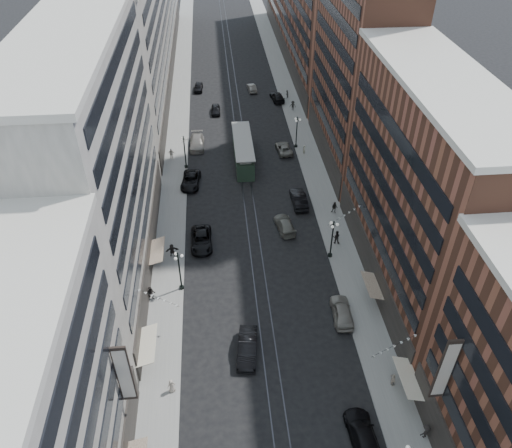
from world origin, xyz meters
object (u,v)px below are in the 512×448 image
object	(u,v)px
car_4	(342,311)
pedestrian_2	(151,294)
pedestrian_8	(304,150)
pedestrian_extra_0	(335,208)
lamppost_sw_mid	(185,151)
pedestrian_7	(336,237)
lamppost_sw_far	(179,270)
pedestrian_6	(171,154)
car_10	(299,199)
pedestrian_9	(293,106)
streetcar	(243,151)
lamppost_se_far	(332,238)
pedestrian_4	(393,380)
car_12	(277,97)
pedestrian_extra_2	(287,94)
car_5	(247,348)
car_2	(201,240)
pedestrian_3	(426,431)
car_11	(284,148)
lamppost_se_mid	(297,131)
car_9	(198,87)
car_8	(197,142)
car_3	(363,435)
car_14	(252,88)
car_7	(191,180)
pedestrian_1	(172,386)
pedestrian_5	(172,250)
car_extra_0	(285,224)

from	to	relation	value
car_4	pedestrian_2	world-z (taller)	pedestrian_2
pedestrian_8	pedestrian_extra_0	distance (m)	16.51
lamppost_sw_mid	pedestrian_7	xyz separation A→B (m)	(19.67, -20.53, -1.99)
lamppost_sw_far	pedestrian_6	xyz separation A→B (m)	(-2.40, 29.91, -2.03)
car_10	pedestrian_6	size ratio (longest dim) A/B	2.96
pedestrian_9	lamppost_sw_far	bearing A→B (deg)	-95.66
streetcar	car_10	bearing A→B (deg)	-61.36
lamppost_sw_far	lamppost_sw_mid	distance (m)	27.00
lamppost_se_far	pedestrian_4	world-z (taller)	lamppost_se_far
car_12	pedestrian_9	size ratio (longest dim) A/B	2.84
streetcar	pedestrian_6	bearing A→B (deg)	173.48
car_4	pedestrian_extra_2	size ratio (longest dim) A/B	3.22
pedestrian_extra_2	pedestrian_8	bearing A→B (deg)	29.77
pedestrian_extra_0	car_10	bearing A→B (deg)	176.34
streetcar	car_10	world-z (taller)	streetcar
car_5	car_2	bearing A→B (deg)	112.00
pedestrian_3	pedestrian_8	world-z (taller)	pedestrian_3
car_10	car_11	distance (m)	15.08
lamppost_se_mid	car_9	distance (m)	30.51
pedestrian_3	car_9	distance (m)	80.31
car_8	car_11	world-z (taller)	car_8
car_3	streetcar	bearing A→B (deg)	-84.26
lamppost_sw_mid	pedestrian_7	distance (m)	28.50
pedestrian_7	car_11	bearing A→B (deg)	-67.78
car_14	car_12	bearing A→B (deg)	125.82
pedestrian_2	car_10	distance (m)	26.03
pedestrian_4	car_7	world-z (taller)	pedestrian_4
lamppost_sw_far	pedestrian_1	distance (m)	13.82
pedestrian_5	pedestrian_9	xyz separation A→B (m)	(21.26, 40.30, 0.06)
pedestrian_1	pedestrian_8	world-z (taller)	pedestrian_8
pedestrian_4	car_extra_0	distance (m)	26.01
car_4	car_14	size ratio (longest dim) A/B	1.22
car_9	pedestrian_extra_0	xyz separation A→B (m)	(18.92, -44.63, 0.29)
lamppost_sw_mid	car_11	bearing A→B (deg)	12.98
pedestrian_6	pedestrian_extra_2	bearing A→B (deg)	-131.43
pedestrian_1	car_extra_0	xyz separation A→B (m)	(14.02, 23.79, -0.20)
lamppost_se_far	car_8	world-z (taller)	lamppost_se_far
car_12	car_extra_0	xyz separation A→B (m)	(-4.11, -41.08, -0.02)
lamppost_se_mid	car_5	world-z (taller)	lamppost_se_mid
streetcar	pedestrian_2	world-z (taller)	streetcar
car_7	pedestrian_8	size ratio (longest dim) A/B	3.47
lamppost_sw_mid	pedestrian_5	size ratio (longest dim) A/B	3.15
car_3	car_extra_0	bearing A→B (deg)	-87.31
car_8	car_7	bearing A→B (deg)	-93.64
car_2	car_9	world-z (taller)	car_2
car_4	lamppost_sw_mid	bearing A→B (deg)	-58.87
lamppost_se_far	car_11	size ratio (longest dim) A/B	1.11
pedestrian_4	pedestrian_7	size ratio (longest dim) A/B	0.84
streetcar	pedestrian_7	size ratio (longest dim) A/B	6.93
lamppost_sw_far	car_11	world-z (taller)	lamppost_sw_far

